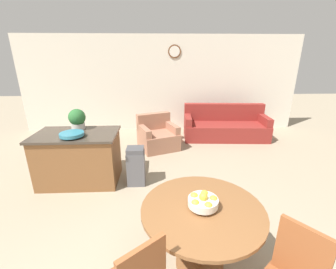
# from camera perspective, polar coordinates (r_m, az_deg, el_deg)

# --- Properties ---
(wall_back) EXTENTS (8.00, 0.09, 2.70)m
(wall_back) POSITION_cam_1_polar(r_m,az_deg,el_deg) (6.68, -1.79, 12.65)
(wall_back) COLOR silver
(wall_back) RESTS_ON ground_plane
(dining_table) EXTENTS (1.21, 1.21, 0.73)m
(dining_table) POSITION_cam_1_polar(r_m,az_deg,el_deg) (2.44, 8.59, -21.01)
(dining_table) COLOR brown
(dining_table) RESTS_ON ground_plane
(fruit_bowl) EXTENTS (0.29, 0.29, 0.17)m
(fruit_bowl) POSITION_cam_1_polar(r_m,az_deg,el_deg) (2.29, 8.89, -16.42)
(fruit_bowl) COLOR silver
(fruit_bowl) RESTS_ON dining_table
(kitchen_island) EXTENTS (1.37, 0.84, 0.90)m
(kitchen_island) POSITION_cam_1_polar(r_m,az_deg,el_deg) (4.23, -21.63, -5.47)
(kitchen_island) COLOR brown
(kitchen_island) RESTS_ON ground_plane
(teal_bowl) EXTENTS (0.38, 0.38, 0.08)m
(teal_bowl) POSITION_cam_1_polar(r_m,az_deg,el_deg) (3.89, -23.24, 0.04)
(teal_bowl) COLOR teal
(teal_bowl) RESTS_ON kitchen_island
(potted_plant) EXTENTS (0.29, 0.29, 0.36)m
(potted_plant) POSITION_cam_1_polar(r_m,az_deg,el_deg) (4.24, -22.07, 3.70)
(potted_plant) COLOR beige
(potted_plant) RESTS_ON kitchen_island
(trash_bin) EXTENTS (0.30, 0.27, 0.68)m
(trash_bin) POSITION_cam_1_polar(r_m,az_deg,el_deg) (3.95, -8.13, -7.95)
(trash_bin) COLOR #56565B
(trash_bin) RESTS_ON ground_plane
(couch) EXTENTS (2.24, 1.00, 0.89)m
(couch) POSITION_cam_1_polar(r_m,az_deg,el_deg) (6.30, 14.23, 1.85)
(couch) COLOR maroon
(couch) RESTS_ON ground_plane
(armchair) EXTENTS (1.07, 1.06, 0.80)m
(armchair) POSITION_cam_1_polar(r_m,az_deg,el_deg) (5.45, -2.65, -0.57)
(armchair) COLOR #A87056
(armchair) RESTS_ON ground_plane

